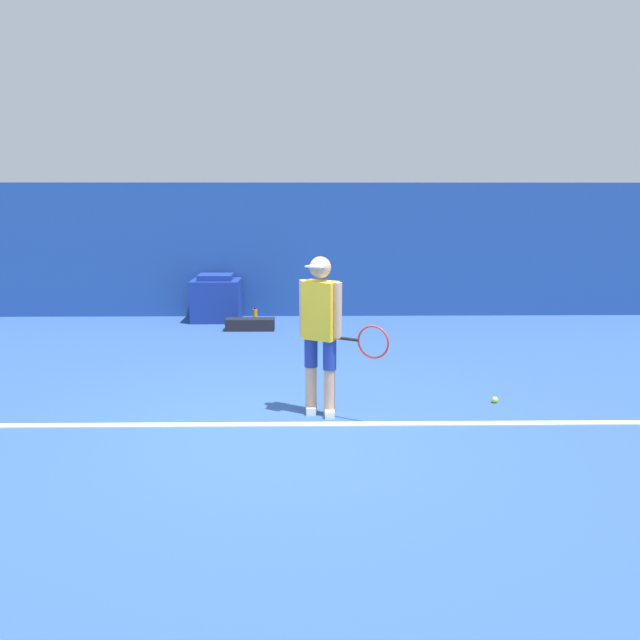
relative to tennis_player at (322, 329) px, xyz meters
name	(u,v)px	position (x,y,z in m)	size (l,w,h in m)	color
ground_plane	(281,433)	(-0.41, -0.52, -0.93)	(24.00, 24.00, 0.00)	#2D5193
back_wall	(295,250)	(-0.41, 5.42, 0.31)	(24.00, 0.10, 2.48)	#234C99
court_baseline	(282,424)	(-0.41, -0.31, -0.92)	(21.60, 0.10, 0.01)	white
tennis_player	(322,329)	(0.00, 0.00, 0.00)	(0.89, 0.55, 1.67)	tan
tennis_ball	(495,400)	(1.94, 0.34, -0.89)	(0.07, 0.07, 0.07)	#D1E533
covered_chair	(216,299)	(-1.84, 4.97, -0.52)	(0.87, 0.70, 0.85)	navy
equipment_bag	(250,324)	(-1.15, 4.14, -0.83)	(0.83, 0.26, 0.20)	black
water_bottle	(255,315)	(-1.13, 4.90, -0.81)	(0.08, 0.08, 0.25)	orange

